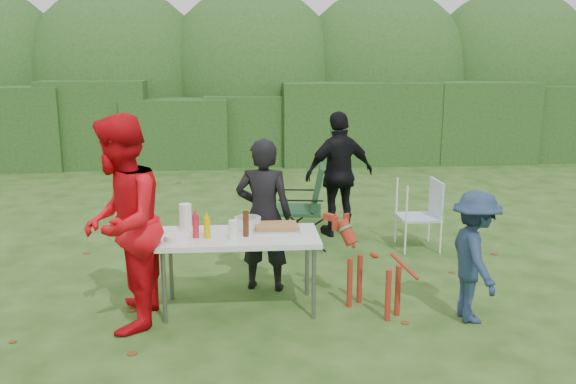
{
  "coord_description": "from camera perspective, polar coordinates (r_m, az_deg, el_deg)",
  "views": [
    {
      "loc": [
        -0.32,
        -5.45,
        2.41
      ],
      "look_at": [
        0.16,
        0.69,
        1.0
      ],
      "focal_mm": 38.0,
      "sensor_mm": 36.0,
      "label": 1
    }
  ],
  "objects": [
    {
      "name": "pasta_bowl",
      "position": [
        5.98,
        -3.79,
        -2.84
      ],
      "size": [
        0.26,
        0.26,
        0.1
      ],
      "primitive_type": "cylinder",
      "color": "silver",
      "rests_on": "folding_table"
    },
    {
      "name": "dog",
      "position": [
        5.83,
        8.04,
        -7.14
      ],
      "size": [
        0.86,
        0.91,
        0.85
      ],
      "primitive_type": null,
      "rotation": [
        0.0,
        0.0,
        2.29
      ],
      "color": "maroon",
      "rests_on": "ground"
    },
    {
      "name": "focaccia_bread",
      "position": [
        5.9,
        -1.1,
        -3.18
      ],
      "size": [
        0.4,
        0.26,
        0.04
      ],
      "primitive_type": "cube",
      "color": "#A6743E",
      "rests_on": "food_tray"
    },
    {
      "name": "shrub_backdrop",
      "position": [
        15.08,
        -3.29,
        9.79
      ],
      "size": [
        20.0,
        2.6,
        3.2
      ],
      "primitive_type": "ellipsoid",
      "color": "#3D6628",
      "rests_on": "ground"
    },
    {
      "name": "cup_stack",
      "position": [
        5.6,
        -5.16,
        -3.56
      ],
      "size": [
        0.08,
        0.08,
        0.18
      ],
      "primitive_type": "cylinder",
      "color": "white",
      "rests_on": "folding_table"
    },
    {
      "name": "child",
      "position": [
        5.8,
        17.05,
        -5.8
      ],
      "size": [
        0.46,
        0.79,
        1.22
      ],
      "primitive_type": "imported",
      "rotation": [
        0.0,
        0.0,
        1.56
      ],
      "color": "#1E314D",
      "rests_on": "ground"
    },
    {
      "name": "person_red_jacket",
      "position": [
        5.51,
        -15.34,
        -2.88
      ],
      "size": [
        0.74,
        0.94,
        1.91
      ],
      "primitive_type": "imported",
      "rotation": [
        0.0,
        0.0,
        -1.59
      ],
      "color": "red",
      "rests_on": "ground"
    },
    {
      "name": "plate_stack",
      "position": [
        5.67,
        -10.3,
        -4.2
      ],
      "size": [
        0.24,
        0.24,
        0.05
      ],
      "primitive_type": "cylinder",
      "color": "white",
      "rests_on": "folding_table"
    },
    {
      "name": "camping_chair",
      "position": [
        7.72,
        0.99,
        -1.24
      ],
      "size": [
        0.74,
        0.74,
        1.05
      ],
      "primitive_type": null,
      "rotation": [
        0.0,
        0.0,
        3.01
      ],
      "color": "#1B3F23",
      "rests_on": "ground"
    },
    {
      "name": "hedge_row",
      "position": [
        13.55,
        -3.1,
        6.26
      ],
      "size": [
        22.0,
        1.4,
        1.7
      ],
      "primitive_type": "cube",
      "color": "#23471C",
      "rests_on": "ground"
    },
    {
      "name": "lawn_chair",
      "position": [
        7.79,
        12.1,
        -2.04
      ],
      "size": [
        0.54,
        0.54,
        0.88
      ],
      "primitive_type": null,
      "rotation": [
        0.0,
        0.0,
        3.17
      ],
      "color": "#5185AF",
      "rests_on": "ground"
    },
    {
      "name": "folding_table",
      "position": [
        5.77,
        -4.61,
        -4.52
      ],
      "size": [
        1.5,
        0.7,
        0.74
      ],
      "color": "silver",
      "rests_on": "ground"
    },
    {
      "name": "beer_bottle",
      "position": [
        5.68,
        -3.97,
        -2.98
      ],
      "size": [
        0.06,
        0.06,
        0.24
      ],
      "primitive_type": "cylinder",
      "color": "#47230F",
      "rests_on": "folding_table"
    },
    {
      "name": "food_tray",
      "position": [
        5.9,
        -1.1,
        -3.44
      ],
      "size": [
        0.45,
        0.3,
        0.02
      ],
      "primitive_type": "cube",
      "color": "#B7B7BA",
      "rests_on": "folding_table"
    },
    {
      "name": "mustard_bottle",
      "position": [
        5.66,
        -7.58,
        -3.33
      ],
      "size": [
        0.06,
        0.06,
        0.2
      ],
      "primitive_type": "cylinder",
      "color": "#D2BA00",
      "rests_on": "folding_table"
    },
    {
      "name": "person_black_puffy",
      "position": [
        8.14,
        4.84,
        1.68
      ],
      "size": [
        1.06,
        0.69,
        1.67
      ],
      "primitive_type": "imported",
      "rotation": [
        0.0,
        0.0,
        3.46
      ],
      "color": "black",
      "rests_on": "ground"
    },
    {
      "name": "ground",
      "position": [
        5.97,
        -1.03,
        -10.91
      ],
      "size": [
        80.0,
        80.0,
        0.0
      ],
      "primitive_type": "plane",
      "color": "#1E4211"
    },
    {
      "name": "ketchup_bottle",
      "position": [
        5.69,
        -8.63,
        -3.18
      ],
      "size": [
        0.06,
        0.06,
        0.22
      ],
      "primitive_type": "cylinder",
      "color": "#B61C2F",
      "rests_on": "folding_table"
    },
    {
      "name": "paper_towel_roll",
      "position": [
        5.93,
        -9.58,
        -2.34
      ],
      "size": [
        0.12,
        0.12,
        0.26
      ],
      "primitive_type": "cylinder",
      "color": "white",
      "rests_on": "folding_table"
    },
    {
      "name": "person_cook",
      "position": [
        6.23,
        -2.28,
        -2.16
      ],
      "size": [
        0.65,
        0.5,
        1.59
      ],
      "primitive_type": "imported",
      "rotation": [
        0.0,
        0.0,
        2.92
      ],
      "color": "black",
      "rests_on": "ground"
    }
  ]
}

